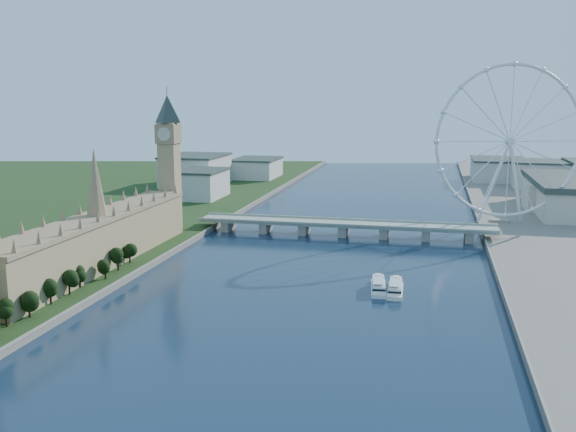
% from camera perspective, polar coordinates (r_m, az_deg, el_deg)
% --- Properties ---
extents(tree_row, '(7.40, 215.40, 20.69)m').
position_cam_1_polar(tree_row, '(310.26, -22.63, -7.52)').
color(tree_row, black).
rests_on(tree_row, ground).
extents(parliament_range, '(24.00, 200.00, 70.00)m').
position_cam_1_polar(parliament_range, '(394.09, -16.50, -2.07)').
color(parliament_range, tan).
rests_on(parliament_range, ground).
extents(big_ben, '(20.02, 20.02, 110.00)m').
position_cam_1_polar(big_ben, '(483.39, -10.57, 6.21)').
color(big_ben, tan).
rests_on(big_ben, ground).
extents(westminster_bridge, '(220.00, 22.00, 9.50)m').
position_cam_1_polar(westminster_bridge, '(478.64, 4.99, -0.94)').
color(westminster_bridge, gray).
rests_on(westminster_bridge, ground).
extents(london_eye, '(113.60, 39.12, 124.30)m').
position_cam_1_polar(london_eye, '(524.38, 19.12, 6.24)').
color(london_eye, silver).
rests_on(london_eye, ground).
extents(county_hall, '(54.00, 144.00, 35.00)m').
position_cam_1_polar(county_hall, '(614.04, 23.10, 0.17)').
color(county_hall, beige).
rests_on(county_hall, ground).
extents(city_skyline, '(505.00, 280.00, 32.00)m').
position_cam_1_polar(city_skyline, '(730.36, 10.84, 3.70)').
color(city_skyline, beige).
rests_on(city_skyline, ground).
extents(tour_boat_near, '(11.13, 32.07, 6.96)m').
position_cam_1_polar(tour_boat_near, '(346.56, 8.04, -6.60)').
color(tour_boat_near, white).
rests_on(tour_boat_near, ground).
extents(tour_boat_far, '(8.75, 31.45, 6.92)m').
position_cam_1_polar(tour_boat_far, '(344.10, 9.51, -6.77)').
color(tour_boat_far, white).
rests_on(tour_boat_far, ground).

